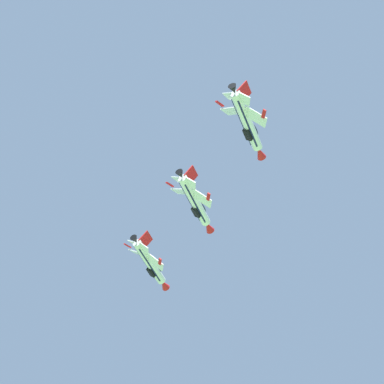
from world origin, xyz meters
name	(u,v)px	position (x,y,z in m)	size (l,w,h in m)	color
fighter_jet_lead	(150,263)	(9.45, 103.43, 90.10)	(10.24, 14.47, 6.79)	white
fighter_jet_left_wing	(195,202)	(15.56, 87.20, 91.60)	(10.36, 14.47, 6.45)	white
fighter_jet_right_wing	(247,123)	(21.25, 69.09, 92.85)	(10.28, 14.47, 6.68)	white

